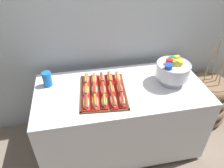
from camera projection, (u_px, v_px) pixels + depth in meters
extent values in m
plane|color=#7A6B5B|center=(119.00, 142.00, 2.40)|extent=(10.00, 10.00, 0.00)
cube|color=#B2BCC1|center=(110.00, 12.00, 2.06)|extent=(6.00, 0.10, 2.60)
cube|color=silver|center=(120.00, 116.00, 2.16)|extent=(1.57, 0.77, 0.73)
cylinder|color=black|center=(187.00, 151.00, 2.27)|extent=(0.05, 0.05, 0.04)
cylinder|color=black|center=(58.00, 131.00, 2.50)|extent=(0.05, 0.05, 0.04)
cylinder|color=black|center=(166.00, 115.00, 2.72)|extent=(0.05, 0.05, 0.04)
cylinder|color=brown|center=(204.00, 99.00, 2.58)|extent=(0.39, 0.39, 0.54)
torus|color=brown|center=(200.00, 111.00, 2.70)|extent=(0.56, 0.56, 0.12)
torus|color=brown|center=(203.00, 104.00, 2.62)|extent=(0.57, 0.57, 0.12)
torus|color=brown|center=(206.00, 95.00, 2.54)|extent=(0.53, 0.53, 0.12)
torus|color=brown|center=(209.00, 86.00, 2.46)|extent=(0.49, 0.49, 0.12)
cylinder|color=#937F56|center=(223.00, 62.00, 2.20)|extent=(0.07, 0.05, 0.58)
cylinder|color=#937F56|center=(209.00, 66.00, 2.31)|extent=(0.07, 0.07, 0.40)
cylinder|color=#937F56|center=(216.00, 60.00, 2.33)|extent=(0.03, 0.05, 0.48)
cylinder|color=#937F56|center=(223.00, 61.00, 2.28)|extent=(0.02, 0.02, 0.52)
cube|color=#56331E|center=(103.00, 92.00, 1.90)|extent=(0.45, 0.56, 0.01)
cube|color=#56331E|center=(105.00, 111.00, 1.69)|extent=(0.40, 0.05, 0.01)
cube|color=#56331E|center=(101.00, 76.00, 2.10)|extent=(0.40, 0.05, 0.01)
cube|color=#56331E|center=(81.00, 93.00, 1.88)|extent=(0.06, 0.52, 0.01)
cube|color=#56331E|center=(124.00, 90.00, 1.91)|extent=(0.06, 0.52, 0.01)
cube|color=red|center=(86.00, 104.00, 1.75)|extent=(0.08, 0.18, 0.02)
ellipsoid|color=tan|center=(86.00, 102.00, 1.73)|extent=(0.07, 0.16, 0.04)
cylinder|color=brown|center=(86.00, 101.00, 1.73)|extent=(0.04, 0.15, 0.03)
cylinder|color=red|center=(86.00, 100.00, 1.72)|extent=(0.02, 0.13, 0.01)
cube|color=red|center=(95.00, 104.00, 1.75)|extent=(0.08, 0.18, 0.02)
ellipsoid|color=#E0BC7F|center=(95.00, 102.00, 1.74)|extent=(0.06, 0.17, 0.04)
cylinder|color=brown|center=(95.00, 100.00, 1.73)|extent=(0.04, 0.15, 0.03)
cylinder|color=yellow|center=(95.00, 99.00, 1.72)|extent=(0.02, 0.13, 0.01)
cube|color=#B21414|center=(104.00, 103.00, 1.76)|extent=(0.08, 0.17, 0.02)
ellipsoid|color=tan|center=(104.00, 101.00, 1.74)|extent=(0.07, 0.15, 0.04)
cylinder|color=#9E4C38|center=(104.00, 100.00, 1.74)|extent=(0.05, 0.14, 0.03)
cylinder|color=yellow|center=(104.00, 99.00, 1.73)|extent=(0.02, 0.12, 0.01)
cube|color=#B21414|center=(113.00, 102.00, 1.76)|extent=(0.07, 0.18, 0.02)
ellipsoid|color=beige|center=(113.00, 100.00, 1.75)|extent=(0.06, 0.17, 0.04)
cylinder|color=brown|center=(113.00, 99.00, 1.74)|extent=(0.03, 0.16, 0.03)
cylinder|color=red|center=(113.00, 98.00, 1.73)|extent=(0.01, 0.13, 0.01)
cube|color=#B21414|center=(122.00, 102.00, 1.77)|extent=(0.08, 0.16, 0.02)
ellipsoid|color=#E0BC7F|center=(122.00, 100.00, 1.76)|extent=(0.06, 0.15, 0.04)
cylinder|color=#A8563D|center=(122.00, 99.00, 1.75)|extent=(0.05, 0.14, 0.03)
cylinder|color=red|center=(122.00, 98.00, 1.74)|extent=(0.02, 0.12, 0.01)
cube|color=red|center=(86.00, 92.00, 1.88)|extent=(0.08, 0.17, 0.02)
ellipsoid|color=tan|center=(86.00, 90.00, 1.86)|extent=(0.07, 0.16, 0.04)
cylinder|color=brown|center=(86.00, 89.00, 1.86)|extent=(0.04, 0.15, 0.03)
cylinder|color=yellow|center=(86.00, 88.00, 1.85)|extent=(0.02, 0.13, 0.01)
cube|color=red|center=(95.00, 91.00, 1.88)|extent=(0.08, 0.17, 0.02)
ellipsoid|color=beige|center=(95.00, 89.00, 1.87)|extent=(0.06, 0.16, 0.04)
cylinder|color=#9E4C38|center=(94.00, 88.00, 1.86)|extent=(0.04, 0.15, 0.03)
cylinder|color=red|center=(94.00, 87.00, 1.85)|extent=(0.02, 0.13, 0.01)
cube|color=#B21414|center=(103.00, 91.00, 1.89)|extent=(0.07, 0.19, 0.02)
ellipsoid|color=beige|center=(103.00, 89.00, 1.88)|extent=(0.06, 0.17, 0.04)
cylinder|color=#9E4C38|center=(103.00, 88.00, 1.87)|extent=(0.04, 0.17, 0.03)
cylinder|color=red|center=(103.00, 87.00, 1.86)|extent=(0.02, 0.14, 0.01)
cube|color=red|center=(111.00, 90.00, 1.90)|extent=(0.07, 0.18, 0.02)
ellipsoid|color=beige|center=(111.00, 89.00, 1.88)|extent=(0.06, 0.16, 0.04)
cylinder|color=brown|center=(111.00, 88.00, 1.88)|extent=(0.04, 0.16, 0.03)
cylinder|color=yellow|center=(111.00, 86.00, 1.87)|extent=(0.02, 0.14, 0.01)
cube|color=#B21414|center=(120.00, 90.00, 1.90)|extent=(0.07, 0.19, 0.02)
ellipsoid|color=beige|center=(120.00, 88.00, 1.89)|extent=(0.06, 0.17, 0.04)
cylinder|color=#9E4C38|center=(120.00, 87.00, 1.88)|extent=(0.04, 0.17, 0.03)
cylinder|color=red|center=(120.00, 85.00, 1.87)|extent=(0.02, 0.15, 0.01)
cube|color=red|center=(86.00, 81.00, 2.01)|extent=(0.08, 0.17, 0.02)
ellipsoid|color=#E0BC7F|center=(86.00, 79.00, 2.00)|extent=(0.07, 0.15, 0.04)
cylinder|color=#9E4C38|center=(86.00, 78.00, 1.99)|extent=(0.05, 0.14, 0.03)
cylinder|color=yellow|center=(86.00, 77.00, 1.98)|extent=(0.03, 0.12, 0.01)
cube|color=red|center=(94.00, 81.00, 2.02)|extent=(0.08, 0.19, 0.02)
ellipsoid|color=tan|center=(94.00, 79.00, 2.00)|extent=(0.07, 0.17, 0.04)
cylinder|color=#A8563D|center=(94.00, 78.00, 2.00)|extent=(0.05, 0.16, 0.03)
cylinder|color=yellow|center=(94.00, 77.00, 1.99)|extent=(0.03, 0.14, 0.01)
cube|color=red|center=(102.00, 80.00, 2.02)|extent=(0.07, 0.16, 0.02)
ellipsoid|color=#E0BC7F|center=(102.00, 78.00, 2.01)|extent=(0.06, 0.15, 0.04)
cylinder|color=#A8563D|center=(102.00, 77.00, 2.00)|extent=(0.04, 0.14, 0.03)
cylinder|color=red|center=(102.00, 76.00, 1.99)|extent=(0.01, 0.12, 0.01)
cube|color=#B21414|center=(110.00, 80.00, 2.03)|extent=(0.08, 0.18, 0.02)
ellipsoid|color=tan|center=(110.00, 78.00, 2.01)|extent=(0.06, 0.16, 0.04)
cylinder|color=#9E4C38|center=(110.00, 77.00, 2.01)|extent=(0.05, 0.16, 0.03)
cylinder|color=yellow|center=(110.00, 76.00, 2.00)|extent=(0.02, 0.13, 0.01)
cube|color=red|center=(117.00, 79.00, 2.03)|extent=(0.09, 0.16, 0.02)
ellipsoid|color=#E0BC7F|center=(117.00, 77.00, 2.02)|extent=(0.07, 0.15, 0.04)
cylinder|color=#9E4C38|center=(117.00, 76.00, 2.01)|extent=(0.05, 0.15, 0.03)
cylinder|color=yellow|center=(117.00, 75.00, 2.01)|extent=(0.02, 0.12, 0.01)
cylinder|color=silver|center=(171.00, 82.00, 2.02)|extent=(0.20, 0.20, 0.02)
cone|color=silver|center=(171.00, 79.00, 1.99)|extent=(0.07, 0.07, 0.06)
cylinder|color=silver|center=(173.00, 71.00, 1.94)|extent=(0.30, 0.30, 0.13)
torus|color=silver|center=(174.00, 65.00, 1.90)|extent=(0.31, 0.31, 0.02)
cylinder|color=yellow|center=(178.00, 66.00, 1.91)|extent=(0.11, 0.10, 0.14)
cylinder|color=yellow|center=(177.00, 62.00, 1.96)|extent=(0.09, 0.09, 0.14)
cylinder|color=#197A33|center=(172.00, 63.00, 1.95)|extent=(0.11, 0.10, 0.14)
cylinder|color=red|center=(169.00, 66.00, 1.91)|extent=(0.07, 0.07, 0.13)
cylinder|color=#1E47B2|center=(169.00, 70.00, 1.86)|extent=(0.11, 0.10, 0.14)
cylinder|color=yellow|center=(174.00, 66.00, 1.91)|extent=(0.08, 0.08, 0.12)
cylinder|color=yellow|center=(175.00, 67.00, 1.90)|extent=(0.10, 0.09, 0.14)
cylinder|color=blue|center=(48.00, 81.00, 1.96)|extent=(0.08, 0.08, 0.10)
cylinder|color=blue|center=(47.00, 79.00, 1.95)|extent=(0.08, 0.08, 0.10)
cylinder|color=blue|center=(47.00, 77.00, 1.93)|extent=(0.08, 0.08, 0.10)
torus|color=pink|center=(178.00, 66.00, 2.23)|extent=(0.13, 0.13, 0.04)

